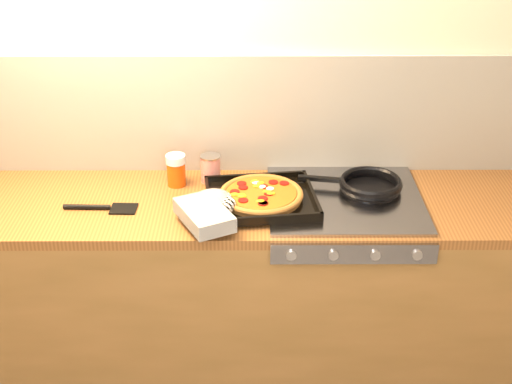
{
  "coord_description": "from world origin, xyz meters",
  "views": [
    {
      "loc": [
        0.09,
        -1.36,
        2.22
      ],
      "look_at": [
        0.1,
        1.08,
        0.95
      ],
      "focal_mm": 50.0,
      "sensor_mm": 36.0,
      "label": 1
    }
  ],
  "objects_px": {
    "pizza_on_tray": "(245,200)",
    "juice_glass": "(176,170)",
    "tomato_can": "(211,169)",
    "frying_pan": "(369,185)"
  },
  "relations": [
    {
      "from": "pizza_on_tray",
      "to": "juice_glass",
      "type": "distance_m",
      "value": 0.36
    },
    {
      "from": "pizza_on_tray",
      "to": "tomato_can",
      "type": "xyz_separation_m",
      "value": [
        -0.14,
        0.25,
        0.01
      ]
    },
    {
      "from": "pizza_on_tray",
      "to": "juice_glass",
      "type": "bearing_deg",
      "value": 142.58
    },
    {
      "from": "pizza_on_tray",
      "to": "juice_glass",
      "type": "relative_size",
      "value": 4.2
    },
    {
      "from": "pizza_on_tray",
      "to": "frying_pan",
      "type": "relative_size",
      "value": 1.29
    },
    {
      "from": "juice_glass",
      "to": "frying_pan",
      "type": "bearing_deg",
      "value": -5.71
    },
    {
      "from": "frying_pan",
      "to": "tomato_can",
      "type": "relative_size",
      "value": 3.69
    },
    {
      "from": "pizza_on_tray",
      "to": "tomato_can",
      "type": "bearing_deg",
      "value": 120.5
    },
    {
      "from": "frying_pan",
      "to": "juice_glass",
      "type": "bearing_deg",
      "value": 174.29
    },
    {
      "from": "juice_glass",
      "to": "tomato_can",
      "type": "bearing_deg",
      "value": 12.05
    }
  ]
}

